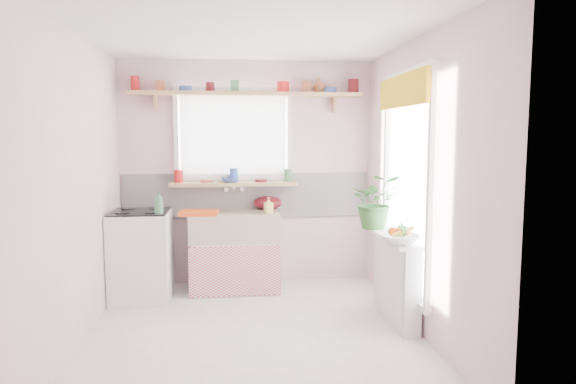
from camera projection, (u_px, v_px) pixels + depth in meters
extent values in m
plane|color=white|center=(254.00, 334.00, 4.35)|extent=(3.20, 3.20, 0.00)
plane|color=white|center=(252.00, 31.00, 4.07)|extent=(3.20, 3.20, 0.00)
plane|color=silver|center=(247.00, 173.00, 5.79)|extent=(2.80, 0.00, 2.80)
plane|color=silver|center=(266.00, 219.00, 2.63)|extent=(2.80, 0.00, 2.80)
plane|color=silver|center=(76.00, 189.00, 4.06)|extent=(0.00, 3.20, 3.20)
plane|color=silver|center=(418.00, 186.00, 4.36)|extent=(0.00, 3.20, 3.20)
cube|color=white|center=(247.00, 195.00, 5.80)|extent=(2.74, 0.03, 0.50)
cube|color=pink|center=(248.00, 213.00, 5.82)|extent=(2.74, 0.02, 0.12)
cube|color=white|center=(233.00, 138.00, 5.72)|extent=(1.20, 0.01, 1.00)
cube|color=white|center=(233.00, 138.00, 5.66)|extent=(1.15, 0.02, 0.95)
cube|color=white|center=(409.00, 183.00, 4.56)|extent=(0.01, 1.10, 1.90)
cube|color=gold|center=(402.00, 91.00, 4.46)|extent=(0.03, 1.20, 0.28)
cube|color=white|center=(235.00, 264.00, 5.58)|extent=(0.85, 0.55, 0.55)
cube|color=#D94940|center=(235.00, 271.00, 5.31)|extent=(0.95, 0.02, 0.53)
cube|color=#CAB694|center=(235.00, 226.00, 5.54)|extent=(0.95, 0.55, 0.30)
cylinder|color=silver|center=(234.00, 187.00, 5.74)|extent=(0.03, 0.22, 0.03)
cube|color=white|center=(141.00, 256.00, 5.22)|extent=(0.58, 0.58, 0.90)
cube|color=black|center=(140.00, 212.00, 5.17)|extent=(0.56, 0.56, 0.02)
cylinder|color=black|center=(123.00, 213.00, 5.01)|extent=(0.14, 0.14, 0.01)
cylinder|color=black|center=(152.00, 212.00, 5.04)|extent=(0.14, 0.14, 0.01)
cylinder|color=black|center=(128.00, 209.00, 5.29)|extent=(0.14, 0.14, 0.01)
cylinder|color=black|center=(156.00, 208.00, 5.32)|extent=(0.14, 0.14, 0.01)
cube|color=white|center=(396.00, 280.00, 4.64)|extent=(0.15, 0.90, 0.75)
cube|color=white|center=(394.00, 238.00, 4.60)|extent=(0.22, 0.95, 0.03)
cube|color=tan|center=(234.00, 184.00, 5.67)|extent=(1.40, 0.22, 0.04)
cube|color=tan|center=(247.00, 94.00, 5.56)|extent=(2.52, 0.24, 0.04)
cylinder|color=red|center=(135.00, 85.00, 5.43)|extent=(0.11, 0.11, 0.12)
cylinder|color=#A55133|center=(160.00, 86.00, 5.46)|extent=(0.11, 0.11, 0.12)
cylinder|color=#3359A5|center=(186.00, 89.00, 5.49)|extent=(0.11, 0.11, 0.06)
cylinder|color=#590F14|center=(210.00, 86.00, 5.51)|extent=(0.11, 0.11, 0.12)
cylinder|color=#3F7F4C|center=(235.00, 86.00, 5.54)|extent=(0.11, 0.11, 0.12)
cylinder|color=silver|center=(259.00, 90.00, 5.57)|extent=(0.11, 0.11, 0.06)
cylinder|color=red|center=(283.00, 87.00, 5.60)|extent=(0.11, 0.11, 0.12)
cylinder|color=#A55133|center=(307.00, 87.00, 5.63)|extent=(0.11, 0.11, 0.12)
cylinder|color=#3359A5|center=(330.00, 90.00, 5.66)|extent=(0.11, 0.11, 0.06)
cylinder|color=#590F14|center=(353.00, 88.00, 5.68)|extent=(0.11, 0.11, 0.12)
cylinder|color=red|center=(177.00, 177.00, 5.59)|extent=(0.11, 0.11, 0.12)
cylinder|color=#A55133|center=(206.00, 177.00, 5.62)|extent=(0.11, 0.11, 0.12)
cylinder|color=#3359A5|center=(234.00, 179.00, 5.66)|extent=(0.11, 0.11, 0.06)
cylinder|color=#590F14|center=(262.00, 176.00, 5.69)|extent=(0.11, 0.11, 0.12)
cylinder|color=#3F7F4C|center=(290.00, 176.00, 5.72)|extent=(0.11, 0.11, 0.12)
cube|color=#EC5015|center=(199.00, 213.00, 5.36)|extent=(0.42, 0.33, 0.04)
ellipsoid|color=#5E1019|center=(268.00, 203.00, 5.75)|extent=(0.35, 0.35, 0.15)
imported|color=#2A5C25|center=(376.00, 201.00, 4.96)|extent=(0.53, 0.48, 0.53)
imported|color=silver|center=(399.00, 239.00, 4.27)|extent=(0.33, 0.33, 0.08)
imported|color=#35712D|center=(403.00, 234.00, 4.18)|extent=(0.12, 0.10, 0.19)
imported|color=#D4CD5E|center=(269.00, 206.00, 5.40)|extent=(0.10, 0.10, 0.18)
imported|color=white|center=(224.00, 178.00, 5.71)|extent=(0.13, 0.13, 0.09)
imported|color=#3151A0|center=(230.00, 180.00, 5.60)|extent=(0.21, 0.21, 0.06)
imported|color=#99592F|center=(320.00, 86.00, 5.70)|extent=(0.16, 0.16, 0.17)
imported|color=#408151|center=(159.00, 202.00, 4.96)|extent=(0.10, 0.10, 0.23)
sphere|color=orange|center=(399.00, 232.00, 4.27)|extent=(0.08, 0.08, 0.08)
sphere|color=orange|center=(405.00, 231.00, 4.30)|extent=(0.08, 0.08, 0.08)
sphere|color=orange|center=(393.00, 232.00, 4.28)|extent=(0.08, 0.08, 0.08)
cylinder|color=yellow|center=(404.00, 232.00, 4.22)|extent=(0.18, 0.04, 0.10)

